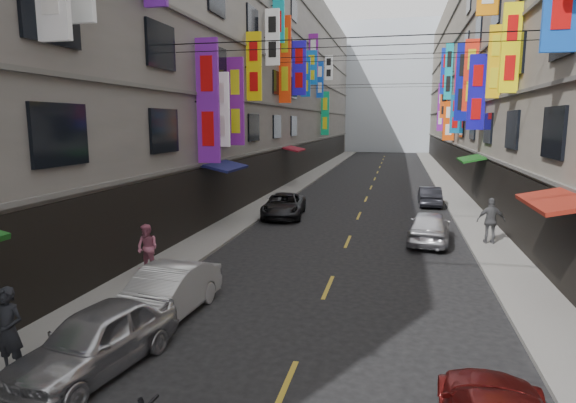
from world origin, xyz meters
The scene contains 18 objects.
sidewalk_left centered at (-6.00, 42.00, 0.06)m, with size 2.00×90.00×0.12m, color slate.
sidewalk_right centered at (6.00, 42.00, 0.06)m, with size 2.00×90.00×0.12m, color slate.
building_row_left centered at (-11.99, 42.00, 9.49)m, with size 10.14×90.00×19.00m.
building_row_right centered at (11.99, 42.00, 9.49)m, with size 10.14×90.00×19.00m.
haze_block centered at (0.00, 92.00, 11.00)m, with size 18.00×8.00×22.00m, color silver.
shop_signage centered at (-0.24, 34.73, 9.06)m, with size 14.00×55.00×12.41m.
street_awnings centered at (-1.26, 26.00, 3.00)m, with size 13.99×35.20×0.41m.
overhead_cables centered at (0.00, 30.00, 8.80)m, with size 14.00×38.04×1.24m.
lane_markings centered at (0.00, 39.00, 0.00)m, with size 0.12×80.20×0.01m.
scooter_far_right centered at (3.34, 26.01, 0.44)m, with size 0.50×1.80×1.14m.
car_left_near centered at (-3.97, 11.83, 0.68)m, with size 1.60×3.99×1.36m, color #B9B9BE.
car_left_mid centered at (-3.87, 14.71, 0.67)m, with size 1.42×4.08×1.34m, color beige.
car_left_far centered at (-4.00, 28.81, 0.63)m, with size 2.10×4.55×1.26m, color black.
car_right_mid centered at (3.42, 24.56, 0.71)m, with size 1.68×4.16×1.42m, color silver.
car_right_far centered at (4.00, 34.31, 0.60)m, with size 1.27×3.65×1.20m, color #2A2B33.
pedestrian_lnear centered at (-5.47, 11.16, 1.02)m, with size 0.66×0.60×1.80m, color black.
pedestrian_lfar centered at (-6.16, 17.90, 0.93)m, with size 0.79×0.54×1.62m, color #C76986.
pedestrian_rfar centered at (5.88, 24.59, 1.08)m, with size 1.13×0.64×1.92m, color #4F4F51.
Camera 1 is at (2.00, 3.58, 5.14)m, focal length 30.00 mm.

